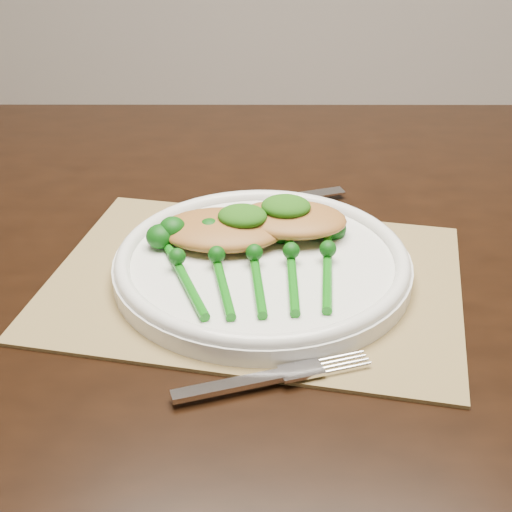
# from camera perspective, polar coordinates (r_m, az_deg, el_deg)

# --- Properties ---
(dining_table) EXTENTS (1.67, 1.04, 0.75)m
(dining_table) POSITION_cam_1_polar(r_m,az_deg,el_deg) (1.05, 2.99, -16.40)
(dining_table) COLOR black
(dining_table) RESTS_ON ground
(placemat) EXTENTS (0.44, 0.34, 0.00)m
(placemat) POSITION_cam_1_polar(r_m,az_deg,el_deg) (0.72, -0.10, -1.93)
(placemat) COLOR olive
(placemat) RESTS_ON dining_table
(dinner_plate) EXTENTS (0.30, 0.30, 0.03)m
(dinner_plate) POSITION_cam_1_polar(r_m,az_deg,el_deg) (0.72, 0.51, -0.49)
(dinner_plate) COLOR white
(dinner_plate) RESTS_ON placemat
(knife) EXTENTS (0.20, 0.10, 0.01)m
(knife) POSITION_cam_1_polar(r_m,az_deg,el_deg) (0.86, -0.57, 4.18)
(knife) COLOR silver
(knife) RESTS_ON placemat
(fork) EXTENTS (0.16, 0.08, 0.01)m
(fork) POSITION_cam_1_polar(r_m,az_deg,el_deg) (0.60, 2.38, -9.43)
(fork) COLOR silver
(fork) RESTS_ON placemat
(chicken_fillet_left) EXTENTS (0.14, 0.10, 0.03)m
(chicken_fillet_left) POSITION_cam_1_polar(r_m,az_deg,el_deg) (0.75, -2.71, 2.13)
(chicken_fillet_left) COLOR #AD6F32
(chicken_fillet_left) RESTS_ON dinner_plate
(chicken_fillet_right) EXTENTS (0.12, 0.08, 0.02)m
(chicken_fillet_right) POSITION_cam_1_polar(r_m,az_deg,el_deg) (0.76, 2.82, 2.96)
(chicken_fillet_right) COLOR #AD6F32
(chicken_fillet_right) RESTS_ON dinner_plate
(pesto_dollop_left) EXTENTS (0.05, 0.04, 0.02)m
(pesto_dollop_left) POSITION_cam_1_polar(r_m,az_deg,el_deg) (0.74, -1.09, 3.22)
(pesto_dollop_left) COLOR #134309
(pesto_dollop_left) RESTS_ON chicken_fillet_left
(pesto_dollop_right) EXTENTS (0.05, 0.04, 0.02)m
(pesto_dollop_right) POSITION_cam_1_polar(r_m,az_deg,el_deg) (0.75, 2.42, 3.99)
(pesto_dollop_right) COLOR #134309
(pesto_dollop_right) RESTS_ON chicken_fillet_right
(broccolini_bundle) EXTENTS (0.20, 0.21, 0.04)m
(broccolini_bundle) POSITION_cam_1_polar(r_m,az_deg,el_deg) (0.69, 0.00, -1.32)
(broccolini_bundle) COLOR #0D620D
(broccolini_bundle) RESTS_ON dinner_plate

